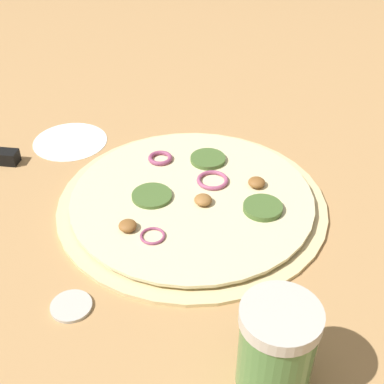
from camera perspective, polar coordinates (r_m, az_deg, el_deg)
The scene contains 5 objects.
ground_plane at distance 0.65m, azimuth 0.00°, elevation -1.36°, with size 3.00×3.00×0.00m, color tan.
pizza at distance 0.64m, azimuth 0.06°, elevation -0.85°, with size 0.32×0.32×0.02m.
spice_jar at distance 0.45m, azimuth 9.00°, elevation -16.09°, with size 0.07×0.07×0.09m.
loose_cap at distance 0.54m, azimuth -12.77°, elevation -11.67°, with size 0.04×0.04×0.01m.
flour_patch at distance 0.79m, azimuth -12.87°, elevation 5.31°, with size 0.10×0.10×0.00m.
Camera 1 is at (-0.08, -0.50, 0.40)m, focal length 50.00 mm.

